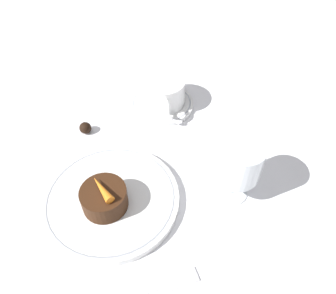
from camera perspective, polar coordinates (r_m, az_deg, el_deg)
ground_plane at (r=0.59m, az=-7.89°, el=-7.19°), size 3.00×3.00×0.00m
dinner_plate at (r=0.57m, az=-9.84°, el=-8.88°), size 0.23×0.23×0.01m
saucer at (r=0.74m, az=-1.08°, el=7.57°), size 0.14×0.14×0.01m
coffee_cup at (r=0.72m, az=-1.04°, el=9.75°), size 0.13×0.10×0.06m
spoon at (r=0.70m, az=-0.80°, el=5.45°), size 0.08×0.10×0.00m
wine_glass at (r=0.53m, az=12.08°, el=-2.67°), size 0.08×0.08×0.12m
fork at (r=0.51m, az=-3.25°, el=-23.61°), size 0.04×0.19×0.01m
dessert_cake at (r=0.55m, az=-11.04°, el=-8.74°), size 0.08×0.08×0.04m
carrot_garnish at (r=0.52m, az=-11.46°, el=-7.12°), size 0.06×0.04×0.01m
chocolate_truffle at (r=0.69m, az=-14.20°, el=3.24°), size 0.02×0.02×0.02m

